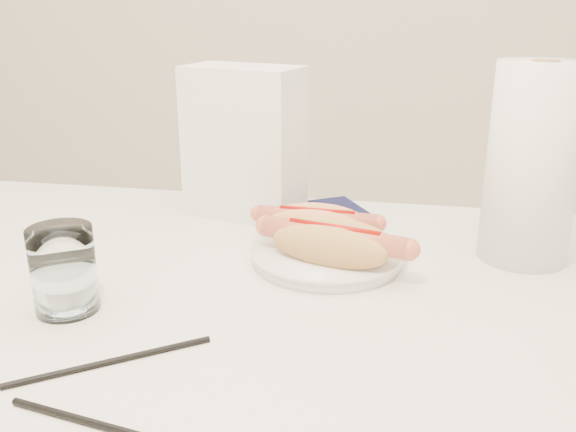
% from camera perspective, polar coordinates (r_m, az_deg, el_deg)
% --- Properties ---
extents(table, '(1.20, 0.80, 0.75)m').
position_cam_1_polar(table, '(0.80, -5.96, -11.05)').
color(table, white).
rests_on(table, ground).
extents(plate, '(0.27, 0.27, 0.02)m').
position_cam_1_polar(plate, '(0.85, 3.55, -3.67)').
color(plate, white).
rests_on(plate, table).
extents(hotdog_left, '(0.17, 0.07, 0.05)m').
position_cam_1_polar(hotdog_left, '(0.89, 2.64, -0.65)').
color(hotdog_left, '#F29E61').
rests_on(hotdog_left, plate).
extents(hotdog_right, '(0.20, 0.11, 0.05)m').
position_cam_1_polar(hotdog_right, '(0.81, 4.18, -2.48)').
color(hotdog_right, tan).
rests_on(hotdog_right, plate).
extents(water_glass, '(0.07, 0.07, 0.10)m').
position_cam_1_polar(water_glass, '(0.75, -19.72, -4.62)').
color(water_glass, white).
rests_on(water_glass, table).
extents(chopstick_near, '(0.17, 0.12, 0.01)m').
position_cam_1_polar(chopstick_near, '(0.66, -15.76, -12.60)').
color(chopstick_near, black).
rests_on(chopstick_near, table).
extents(chopstick_far, '(0.21, 0.05, 0.01)m').
position_cam_1_polar(chopstick_far, '(0.57, -15.23, -18.23)').
color(chopstick_far, black).
rests_on(chopstick_far, table).
extents(napkin_box, '(0.20, 0.14, 0.24)m').
position_cam_1_polar(napkin_box, '(1.01, -3.99, 6.67)').
color(napkin_box, white).
rests_on(napkin_box, table).
extents(navy_napkin, '(0.19, 0.19, 0.01)m').
position_cam_1_polar(navy_napkin, '(1.03, 3.31, 0.11)').
color(navy_napkin, '#101233').
rests_on(navy_napkin, table).
extents(paper_towel_roll, '(0.14, 0.14, 0.27)m').
position_cam_1_polar(paper_towel_roll, '(0.89, 21.33, 4.40)').
color(paper_towel_roll, white).
rests_on(paper_towel_roll, table).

